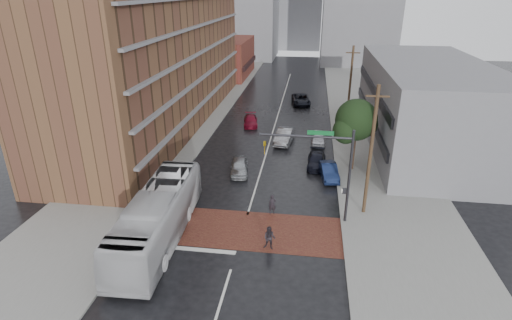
% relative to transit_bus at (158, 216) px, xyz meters
% --- Properties ---
extents(ground, '(160.00, 160.00, 0.00)m').
position_rel_transit_bus_xyz_m(ground, '(5.48, 1.34, -1.76)').
color(ground, black).
rests_on(ground, ground).
extents(crosswalk, '(14.00, 5.00, 0.02)m').
position_rel_transit_bus_xyz_m(crosswalk, '(5.48, 1.84, -1.75)').
color(crosswalk, brown).
rests_on(crosswalk, ground).
extents(sidewalk_west, '(9.00, 90.00, 0.15)m').
position_rel_transit_bus_xyz_m(sidewalk_west, '(-6.02, 26.34, -1.69)').
color(sidewalk_west, gray).
rests_on(sidewalk_west, ground).
extents(sidewalk_east, '(9.00, 90.00, 0.15)m').
position_rel_transit_bus_xyz_m(sidewalk_east, '(16.98, 26.34, -1.69)').
color(sidewalk_east, gray).
rests_on(sidewalk_east, ground).
extents(apartment_block, '(10.00, 44.00, 28.00)m').
position_rel_transit_bus_xyz_m(apartment_block, '(-8.52, 25.34, 12.24)').
color(apartment_block, brown).
rests_on(apartment_block, ground).
extents(storefront_west, '(8.00, 16.00, 7.00)m').
position_rel_transit_bus_xyz_m(storefront_west, '(-6.52, 55.34, 1.74)').
color(storefront_west, brown).
rests_on(storefront_west, ground).
extents(building_east, '(11.00, 26.00, 9.00)m').
position_rel_transit_bus_xyz_m(building_east, '(21.98, 21.34, 2.74)').
color(building_east, slate).
rests_on(building_east, ground).
extents(distant_tower_center, '(12.00, 10.00, 24.00)m').
position_rel_transit_bus_xyz_m(distant_tower_center, '(5.48, 96.34, 10.24)').
color(distant_tower_center, slate).
rests_on(distant_tower_center, ground).
extents(street_tree, '(4.20, 4.10, 6.90)m').
position_rel_transit_bus_xyz_m(street_tree, '(14.00, 13.37, 2.97)').
color(street_tree, '#332319').
rests_on(street_tree, ground).
extents(signal_mast, '(6.50, 0.30, 7.20)m').
position_rel_transit_bus_xyz_m(signal_mast, '(11.33, 3.84, 2.97)').
color(signal_mast, '#2D2D33').
rests_on(signal_mast, ground).
extents(utility_pole_near, '(1.60, 0.26, 10.00)m').
position_rel_transit_bus_xyz_m(utility_pole_near, '(14.28, 5.34, 3.38)').
color(utility_pole_near, '#473321').
rests_on(utility_pole_near, ground).
extents(utility_pole_far, '(1.60, 0.26, 10.00)m').
position_rel_transit_bus_xyz_m(utility_pole_far, '(14.28, 25.34, 3.38)').
color(utility_pole_far, '#473321').
rests_on(utility_pole_far, ground).
extents(transit_bus, '(3.45, 12.76, 3.52)m').
position_rel_transit_bus_xyz_m(transit_bus, '(0.00, 0.00, 0.00)').
color(transit_bus, silver).
rests_on(transit_bus, ground).
extents(pedestrian_a, '(0.64, 0.49, 1.59)m').
position_rel_transit_bus_xyz_m(pedestrian_a, '(7.34, 4.34, -0.97)').
color(pedestrian_a, black).
rests_on(pedestrian_a, ground).
extents(pedestrian_b, '(0.89, 0.74, 1.66)m').
position_rel_transit_bus_xyz_m(pedestrian_b, '(7.60, -0.16, -0.93)').
color(pedestrian_b, '#272126').
rests_on(pedestrian_b, ground).
extents(car_travel_a, '(2.17, 4.17, 1.35)m').
position_rel_transit_bus_xyz_m(car_travel_a, '(3.55, 11.17, -1.09)').
color(car_travel_a, '#9DA1A4').
rests_on(car_travel_a, ground).
extents(car_travel_b, '(2.21, 4.93, 1.57)m').
position_rel_transit_bus_xyz_m(car_travel_b, '(7.12, 19.80, -0.98)').
color(car_travel_b, '#929499').
rests_on(car_travel_b, ground).
extents(car_travel_c, '(2.33, 4.38, 1.21)m').
position_rel_transit_bus_xyz_m(car_travel_c, '(2.46, 25.35, -1.16)').
color(car_travel_c, maroon).
rests_on(car_travel_c, ground).
extents(suv_travel, '(3.15, 5.60, 1.48)m').
position_rel_transit_bus_xyz_m(suv_travel, '(8.37, 36.24, -1.02)').
color(suv_travel, black).
rests_on(suv_travel, ground).
extents(car_parked_near, '(1.94, 4.16, 1.32)m').
position_rel_transit_bus_xyz_m(car_parked_near, '(11.78, 11.34, -1.10)').
color(car_parked_near, '#142249').
rests_on(car_parked_near, ground).
extents(car_parked_mid, '(1.87, 4.32, 1.24)m').
position_rel_transit_bus_xyz_m(car_parked_mid, '(10.68, 13.76, -1.14)').
color(car_parked_mid, black).
rests_on(car_parked_mid, ground).
extents(car_parked_far, '(1.66, 3.96, 1.34)m').
position_rel_transit_bus_xyz_m(car_parked_far, '(10.90, 20.00, -1.09)').
color(car_parked_far, '#B3B4BB').
rests_on(car_parked_far, ground).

